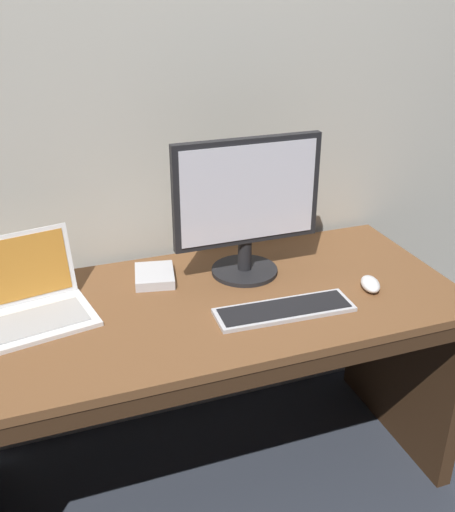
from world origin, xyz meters
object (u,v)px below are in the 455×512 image
at_px(external_monitor, 247,204).
at_px(computer_mouse, 370,284).
at_px(laptop_white, 32,300).
at_px(external_drive_box, 155,276).
at_px(wired_keyboard, 284,310).

xyz_separation_m(external_monitor, computer_mouse, (0.33, -0.23, -0.23)).
relative_size(external_monitor, computer_mouse, 4.80).
bearing_deg(laptop_white, external_drive_box, 13.02).
height_order(external_monitor, external_drive_box, external_monitor).
bearing_deg(wired_keyboard, laptop_white, 161.37).
distance_m(laptop_white, external_drive_box, 0.40).
bearing_deg(wired_keyboard, computer_mouse, 6.30).
bearing_deg(external_drive_box, wired_keyboard, -45.91).
bearing_deg(external_drive_box, computer_mouse, -24.78).
xyz_separation_m(laptop_white, external_drive_box, (0.39, 0.09, -0.03)).
relative_size(external_monitor, wired_keyboard, 1.14).
bearing_deg(laptop_white, computer_mouse, -11.23).
relative_size(external_monitor, external_drive_box, 3.12).
bearing_deg(wired_keyboard, external_monitor, 94.08).
distance_m(laptop_white, computer_mouse, 1.04).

